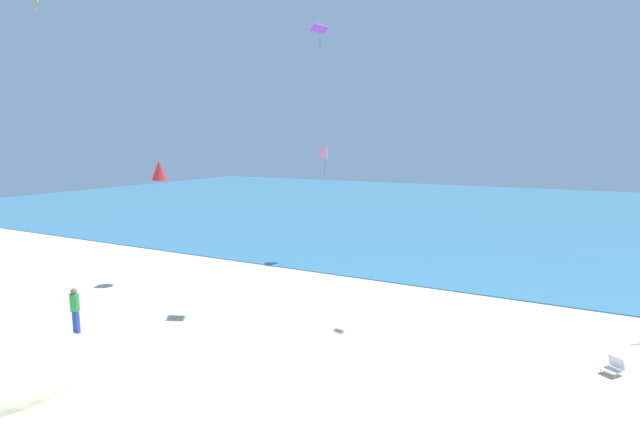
{
  "coord_description": "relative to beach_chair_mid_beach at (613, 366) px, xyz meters",
  "views": [
    {
      "loc": [
        6.83,
        -4.99,
        7.23
      ],
      "look_at": [
        0.0,
        7.6,
        4.88
      ],
      "focal_mm": 28.33,
      "sensor_mm": 36.0,
      "label": 1
    }
  ],
  "objects": [
    {
      "name": "ground_plane",
      "position": [
        -7.83,
        -2.5,
        -0.25
      ],
      "size": [
        120.0,
        120.0,
        0.0
      ],
      "primitive_type": "plane",
      "color": "beige"
    },
    {
      "name": "ocean_water",
      "position": [
        -7.83,
        36.41,
        -0.22
      ],
      "size": [
        120.0,
        60.0,
        0.05
      ],
      "primitive_type": "cube",
      "color": "teal",
      "rests_on": "ground_plane"
    },
    {
      "name": "beach_chair_mid_beach",
      "position": [
        0.0,
        0.0,
        0.0
      ],
      "size": [
        0.73,
        0.75,
        0.57
      ],
      "rotation": [
        0.0,
        0.0,
        4.11
      ],
      "color": "white",
      "rests_on": "ground_plane"
    },
    {
      "name": "person_3",
      "position": [
        -17.95,
        -5.78,
        0.76
      ],
      "size": [
        0.35,
        0.35,
        1.75
      ],
      "rotation": [
        0.0,
        0.0,
        4.72
      ],
      "color": "blue",
      "rests_on": "ground_plane"
    },
    {
      "name": "kite_pink",
      "position": [
        -15.49,
        9.82,
        6.47
      ],
      "size": [
        1.21,
        0.97,
        2.1
      ],
      "rotation": [
        0.0,
        0.0,
        1.34
      ],
      "color": "pink"
    },
    {
      "name": "kite_red",
      "position": [
        -20.77,
        1.53,
        5.51
      ],
      "size": [
        1.22,
        1.23,
        1.42
      ],
      "rotation": [
        0.0,
        0.0,
        0.73
      ],
      "color": "red"
    },
    {
      "name": "kite_purple",
      "position": [
        -12.23,
        3.28,
        12.02
      ],
      "size": [
        0.92,
        0.79,
        1.18
      ],
      "rotation": [
        0.0,
        0.0,
        6.07
      ],
      "color": "purple"
    }
  ]
}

